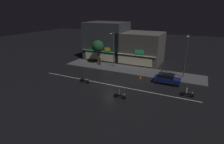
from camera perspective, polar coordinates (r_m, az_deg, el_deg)
ground_plane at (r=30.41m, az=-0.20°, el=-4.07°), size 140.00×140.00×0.00m
lane_divider_stripe at (r=30.41m, az=-0.20°, el=-4.06°), size 27.42×0.16×0.01m
sidewalk_far at (r=37.90m, az=5.61°, el=0.71°), size 28.86×5.20×0.14m
storefront_left_block at (r=45.84m, az=-1.70°, el=9.69°), size 9.75×7.45×8.98m
storefront_center_block at (r=43.24m, az=8.95°, el=7.51°), size 9.63×8.47×6.91m
streetlamp_west at (r=38.44m, az=0.36°, el=7.82°), size 0.44×1.64×7.33m
streetlamp_mid at (r=34.61m, az=22.09°, el=5.48°), size 0.44×1.64×7.71m
pedestrian_on_sidewalk at (r=40.70m, az=-3.82°, el=3.44°), size 0.39×0.39×1.89m
street_tree at (r=41.09m, az=-4.47°, el=7.99°), size 2.69×2.69×5.32m
parked_car_near_kerb at (r=32.06m, az=16.73°, el=-2.00°), size 4.30×1.98×1.67m
motorcycle_lead at (r=25.80m, az=2.32°, el=-6.97°), size 1.90×0.60×1.52m
motorcycle_following at (r=31.42m, az=-8.68°, el=-2.27°), size 1.90×0.60×1.52m
motorcycle_opposite_lane at (r=28.37m, az=22.25°, el=-5.96°), size 1.90×0.60×1.52m
traffic_cone at (r=33.68m, az=8.79°, el=-1.45°), size 0.36×0.36×0.55m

